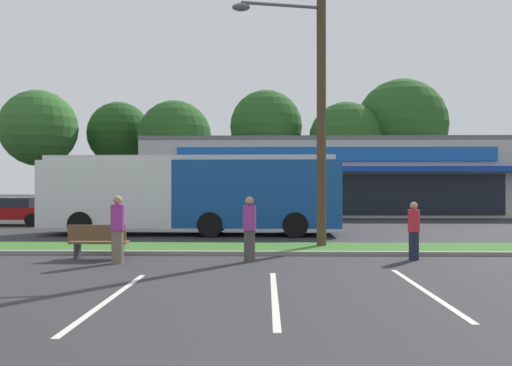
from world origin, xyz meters
The scene contains 21 objects.
grass_median centered at (0.00, 14.00, 0.06)m, with size 56.00×2.20×0.12m, color #386B28.
curb_lip centered at (0.00, 12.78, 0.06)m, with size 56.00×0.24×0.12m, color gray.
parking_stripe_0 centered at (-2.35, 6.99, 0.00)m, with size 0.12×4.80×0.01m, color silver.
parking_stripe_1 centered at (0.59, 7.33, 0.00)m, with size 0.12×4.80×0.01m, color silver.
parking_stripe_2 centered at (3.49, 7.80, 0.00)m, with size 0.12×4.80×0.01m, color silver.
storefront_building centered at (4.84, 36.60, 2.61)m, with size 25.05×14.56×5.22m.
tree_far_left centered at (-19.74, 42.70, 7.13)m, with size 6.74×6.74×10.51m.
tree_left centered at (-13.74, 46.74, 7.06)m, with size 6.05×6.05×10.10m.
tree_mid_left centered at (-7.73, 43.19, 6.34)m, with size 6.56×6.56×9.64m.
tree_mid centered at (0.42, 44.75, 7.50)m, with size 6.62×6.62×10.82m.
tree_mid_right centered at (7.58, 43.50, 6.17)m, with size 6.65×6.65×9.51m.
tree_right centered at (12.84, 44.83, 7.66)m, with size 8.28×8.28×11.80m.
utility_pole centered at (2.07, 14.22, 5.71)m, with size 3.14×2.38×10.73m.
city_bus centered at (-2.66, 19.11, 1.77)m, with size 12.25×2.88×3.25m.
bus_stop_bench centered at (-4.22, 11.96, 0.50)m, with size 1.60×0.45×0.95m.
car_0 centered at (-1.23, 24.69, 0.77)m, with size 4.36×1.97×1.50m.
car_1 centered at (-7.81, 24.73, 0.74)m, with size 4.13×1.86×1.42m.
car_2 centered at (-12.65, 24.00, 0.74)m, with size 4.56×1.92×1.42m.
pedestrian_near_bench centered at (-0.01, 11.50, 0.87)m, with size 0.35×0.35×1.74m.
pedestrian_by_pole centered at (4.47, 11.93, 0.80)m, with size 0.32×0.32×1.58m.
pedestrian_mid centered at (-3.45, 11.16, 0.89)m, with size 0.36×0.36×1.77m.
Camera 1 is at (0.44, -2.07, 2.01)m, focal length 35.82 mm.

